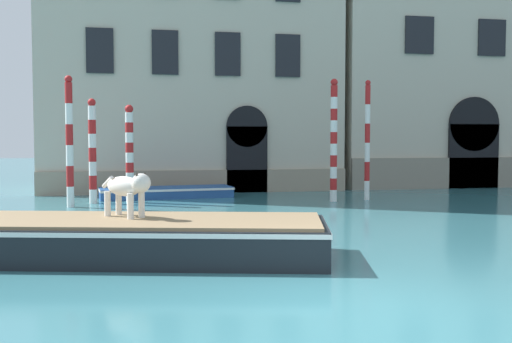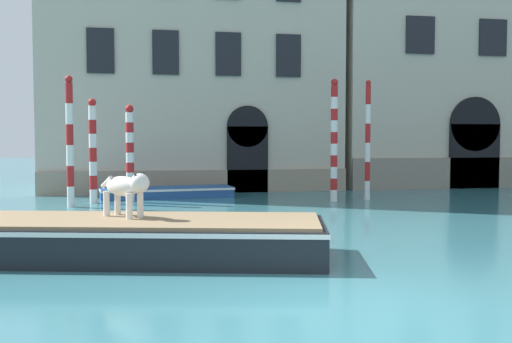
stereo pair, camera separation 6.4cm
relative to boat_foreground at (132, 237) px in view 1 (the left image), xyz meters
name	(u,v)px [view 1 (the left image)]	position (x,y,z in m)	size (l,w,h in m)	color
ground_plane	(365,310)	(2.97, -3.97, -0.39)	(120.00, 120.00, 0.00)	teal
palazzo_right	(456,17)	(15.23, 15.58, 7.61)	(12.68, 6.13, 16.04)	#BCB29E
boat_foreground	(132,237)	(0.00, 0.00, 0.00)	(7.49, 4.00, 0.73)	black
dog_on_deck	(127,187)	(-0.07, 0.21, 0.90)	(0.93, 1.06, 0.86)	silver
boat_moored_near_palazzo	(166,192)	(1.15, 11.06, -0.18)	(4.94, 1.99, 0.38)	#234C8C
mooring_pole_0	(367,140)	(8.09, 8.84, 1.74)	(0.19, 0.19, 4.22)	white
mooring_pole_2	(334,140)	(6.76, 8.59, 1.74)	(0.25, 0.25, 4.22)	white
mooring_pole_3	(69,141)	(-1.98, 8.57, 1.71)	(0.24, 0.24, 4.16)	white
mooring_pole_4	(130,153)	(-0.14, 9.65, 1.29)	(0.28, 0.28, 3.32)	white
mooring_pole_5	(92,150)	(-1.36, 9.60, 1.39)	(0.26, 0.26, 3.51)	white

